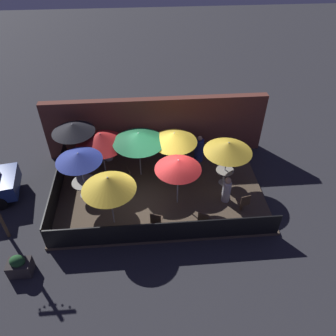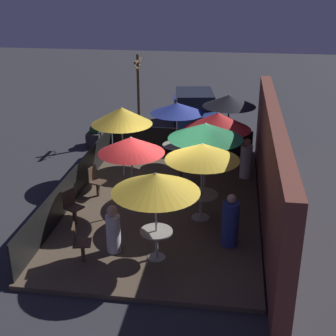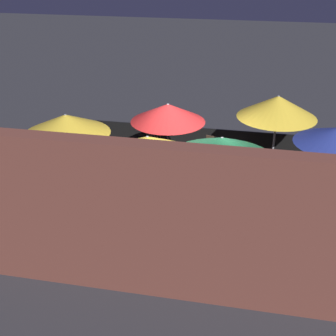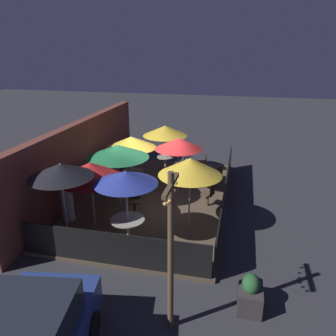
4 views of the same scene
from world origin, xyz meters
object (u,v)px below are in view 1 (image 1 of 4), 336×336
at_px(dining_table_2, 225,173).
at_px(patron_0, 199,150).
at_px(patio_umbrella_2, 228,147).
at_px(patio_umbrella_3, 108,183).
at_px(patio_umbrella_1, 174,137).
at_px(patio_umbrella_6, 100,139).
at_px(patio_chair_3, 127,177).
at_px(patio_umbrella_5, 138,138).
at_px(dining_table_0, 85,184).
at_px(patio_umbrella_4, 178,165).
at_px(patio_chair_2, 156,220).
at_px(patio_chair_0, 204,219).
at_px(patron_1, 227,190).
at_px(planter_box, 19,266).
at_px(patio_umbrella_0, 78,157).
at_px(patron_2, 108,149).
at_px(patio_umbrella_7, 73,128).
at_px(dining_table_1, 174,162).
at_px(patio_chair_1, 243,202).

height_order(dining_table_2, patron_0, patron_0).
distance_m(patio_umbrella_2, patio_umbrella_3, 5.04).
height_order(patio_umbrella_1, patio_umbrella_6, patio_umbrella_1).
bearing_deg(patio_chair_3, patio_umbrella_5, -140.43).
bearing_deg(dining_table_0, patio_umbrella_4, -11.18).
relative_size(patio_umbrella_1, patio_chair_2, 2.35).
bearing_deg(patio_chair_0, patio_umbrella_3, 108.00).
bearing_deg(dining_table_0, dining_table_2, 2.68).
distance_m(dining_table_2, patron_1, 1.07).
distance_m(patron_1, planter_box, 8.03).
xyz_separation_m(patio_umbrella_3, patio_chair_3, (0.49, 1.97, -1.52)).
height_order(patio_chair_0, patio_chair_2, patio_chair_0).
xyz_separation_m(patio_umbrella_3, patio_chair_0, (3.36, -0.59, -1.52)).
height_order(patio_umbrella_3, patio_chair_0, patio_umbrella_3).
bearing_deg(patio_umbrella_3, patio_umbrella_0, 127.25).
bearing_deg(dining_table_2, patron_2, 157.67).
xyz_separation_m(patio_umbrella_5, dining_table_0, (-2.30, -1.12, -1.43)).
bearing_deg(patron_0, patio_chair_3, -91.60).
bearing_deg(patio_umbrella_1, patio_chair_2, -106.51).
xyz_separation_m(patio_umbrella_6, patio_chair_3, (1.00, -1.03, -1.33)).
xyz_separation_m(patio_umbrella_7, patron_0, (5.46, 0.23, -1.63)).
bearing_deg(patio_chair_2, dining_table_1, -0.00).
relative_size(dining_table_1, planter_box, 1.04).
relative_size(patio_chair_1, patio_chair_2, 1.02).
distance_m(patio_umbrella_5, patio_chair_1, 4.96).
relative_size(patio_umbrella_2, dining_table_0, 2.17).
bearing_deg(patio_chair_3, dining_table_1, -171.71).
distance_m(dining_table_0, planter_box, 3.94).
bearing_deg(patron_2, patio_chair_0, 162.32).
relative_size(patio_umbrella_1, patio_umbrella_3, 0.93).
relative_size(patio_umbrella_2, dining_table_2, 2.86).
distance_m(patio_umbrella_7, patio_chair_0, 6.58).
distance_m(dining_table_0, dining_table_2, 5.90).
distance_m(patio_umbrella_0, patio_umbrella_4, 3.83).
distance_m(patron_0, patron_2, 4.27).
distance_m(patio_umbrella_2, dining_table_1, 2.65).
distance_m(patio_umbrella_1, patio_umbrella_2, 2.28).
bearing_deg(patio_chair_1, patron_1, 25.95).
height_order(dining_table_1, patron_0, patron_0).
height_order(patio_umbrella_0, patio_umbrella_5, patio_umbrella_5).
bearing_deg(dining_table_2, patron_1, -97.88).
bearing_deg(patio_chair_0, planter_box, 129.33).
height_order(patio_chair_2, patron_1, patron_1).
distance_m(patio_umbrella_5, dining_table_1, 2.07).
height_order(patio_umbrella_4, planter_box, patio_umbrella_4).
bearing_deg(patio_umbrella_5, patio_umbrella_0, -154.04).
bearing_deg(patio_umbrella_0, patio_chair_0, -25.59).
height_order(dining_table_0, dining_table_1, dining_table_0).
xyz_separation_m(patio_chair_2, planter_box, (-4.64, -1.41, -0.23)).
height_order(patio_umbrella_0, patron_2, patio_umbrella_0).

